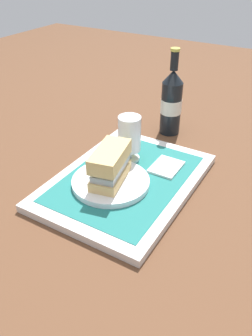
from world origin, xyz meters
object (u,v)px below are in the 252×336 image
object	(u,v)px
plate	(111,182)
sandwich	(111,164)
beer_glass	(129,137)
beer_bottle	(171,102)

from	to	relation	value
plate	sandwich	distance (m)	0.05
sandwich	beer_glass	xyz separation A→B (m)	(0.12, 0.02, 0.01)
beer_glass	beer_bottle	world-z (taller)	beer_bottle
beer_bottle	sandwich	bearing A→B (deg)	-178.62
beer_glass	beer_bottle	bearing A→B (deg)	-2.50
plate	beer_glass	xyz separation A→B (m)	(0.12, 0.02, 0.06)
sandwich	beer_bottle	size ratio (longest dim) A/B	0.53
beer_glass	beer_bottle	distance (m)	0.24
beer_glass	beer_bottle	xyz separation A→B (m)	(0.24, -0.01, 0.01)
plate	sandwich	xyz separation A→B (m)	(0.00, 0.00, 0.05)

